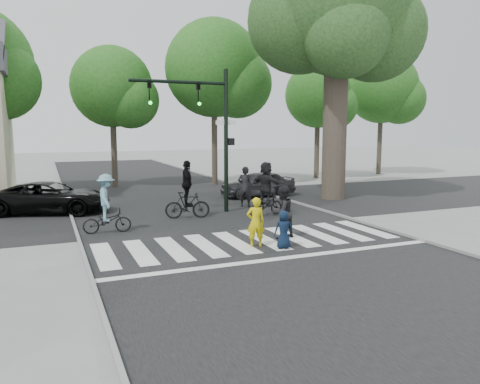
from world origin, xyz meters
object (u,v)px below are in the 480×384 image
at_px(eucalyptus, 336,13).
at_px(car_suv, 51,198).
at_px(cyclist_right, 266,192).
at_px(pedestrian_woman, 256,222).
at_px(cyclist_mid, 187,195).
at_px(cyclist_left, 107,208).
at_px(car_grey, 258,184).
at_px(traffic_signal, 207,120).
at_px(pedestrian_child, 284,230).
at_px(pedestrian_adult, 282,212).

bearing_deg(eucalyptus, car_suv, 175.49).
bearing_deg(eucalyptus, cyclist_right, -149.70).
height_order(cyclist_right, car_suv, cyclist_right).
xyz_separation_m(pedestrian_woman, cyclist_right, (2.46, 4.34, 0.23)).
bearing_deg(cyclist_mid, cyclist_left, -155.62).
xyz_separation_m(car_suv, car_grey, (10.07, 0.95, 0.00)).
xyz_separation_m(traffic_signal, pedestrian_child, (0.20, -6.44, -3.32)).
bearing_deg(traffic_signal, pedestrian_child, -88.22).
bearing_deg(car_suv, cyclist_mid, -104.91).
distance_m(traffic_signal, pedestrian_child, 7.25).
distance_m(pedestrian_child, car_suv, 10.97).
xyz_separation_m(traffic_signal, cyclist_right, (1.98, -1.57, -2.91)).
relative_size(pedestrian_woman, cyclist_mid, 0.66).
bearing_deg(cyclist_mid, eucalyptus, 15.17).
distance_m(pedestrian_woman, cyclist_right, 5.00).
relative_size(cyclist_mid, cyclist_right, 1.04).
height_order(pedestrian_woman, pedestrian_child, pedestrian_woman).
xyz_separation_m(traffic_signal, cyclist_mid, (-1.12, -0.78, -2.95)).
distance_m(pedestrian_child, cyclist_left, 6.22).
height_order(pedestrian_woman, cyclist_mid, cyclist_mid).
distance_m(cyclist_left, cyclist_mid, 3.61).
bearing_deg(cyclist_left, cyclist_mid, 24.38).
relative_size(cyclist_left, cyclist_mid, 0.88).
xyz_separation_m(cyclist_left, car_grey, (8.35, 5.74, -0.22)).
bearing_deg(cyclist_left, pedestrian_woman, -42.83).
height_order(eucalyptus, car_grey, eucalyptus).
relative_size(eucalyptus, pedestrian_child, 11.24).
bearing_deg(eucalyptus, cyclist_left, -162.11).
relative_size(eucalyptus, cyclist_left, 6.36).
bearing_deg(car_grey, cyclist_left, -56.99).
distance_m(cyclist_mid, cyclist_right, 3.20).
relative_size(pedestrian_adult, car_grey, 0.44).
relative_size(traffic_signal, pedestrian_child, 5.19).
relative_size(cyclist_mid, car_suv, 0.48).
relative_size(cyclist_left, cyclist_right, 0.92).
distance_m(traffic_signal, car_grey, 6.17).
height_order(pedestrian_adult, car_grey, pedestrian_adult).
height_order(pedestrian_child, pedestrian_adult, pedestrian_adult).
bearing_deg(pedestrian_child, eucalyptus, -119.31).
height_order(traffic_signal, pedestrian_child, traffic_signal).
distance_m(pedestrian_adult, cyclist_mid, 4.86).
relative_size(pedestrian_woman, cyclist_left, 0.75).
relative_size(pedestrian_child, cyclist_right, 0.52).
distance_m(cyclist_left, car_grey, 10.14).
bearing_deg(eucalyptus, cyclist_mid, -164.83).
bearing_deg(cyclist_left, car_grey, 34.51).
xyz_separation_m(pedestrian_adult, car_grey, (3.16, 8.72, -0.19)).
xyz_separation_m(pedestrian_adult, car_suv, (-6.91, 7.77, -0.20)).
bearing_deg(cyclist_right, pedestrian_adult, -108.00).
bearing_deg(pedestrian_adult, eucalyptus, -150.38).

